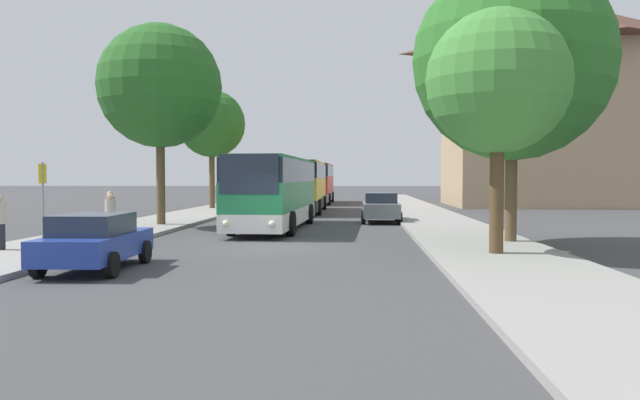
% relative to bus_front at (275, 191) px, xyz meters
% --- Properties ---
extents(ground_plane, '(300.00, 300.00, 0.00)m').
position_rel_bus_front_xyz_m(ground_plane, '(0.83, -7.42, -1.72)').
color(ground_plane, '#424244').
rests_on(ground_plane, ground).
extents(sidewalk_left, '(4.00, 120.00, 0.15)m').
position_rel_bus_front_xyz_m(sidewalk_left, '(-6.17, -7.42, -1.65)').
color(sidewalk_left, gray).
rests_on(sidewalk_left, ground_plane).
extents(sidewalk_right, '(4.00, 120.00, 0.15)m').
position_rel_bus_front_xyz_m(sidewalk_right, '(7.83, -7.42, -1.65)').
color(sidewalk_right, gray).
rests_on(sidewalk_right, ground_plane).
extents(building_right_background, '(21.31, 12.14, 16.26)m').
position_rel_bus_front_xyz_m(building_right_background, '(22.12, 24.71, 6.41)').
color(building_right_background, tan).
rests_on(building_right_background, ground_plane).
extents(bus_front, '(3.00, 11.34, 3.21)m').
position_rel_bus_front_xyz_m(bus_front, '(0.00, 0.00, 0.00)').
color(bus_front, silver).
rests_on(bus_front, ground_plane).
extents(bus_middle, '(2.87, 12.18, 3.38)m').
position_rel_bus_front_xyz_m(bus_middle, '(0.07, 13.80, 0.09)').
color(bus_middle, '#2D2D2D').
rests_on(bus_middle, ground_plane).
extents(bus_rear, '(2.73, 11.74, 3.53)m').
position_rel_bus_front_xyz_m(bus_rear, '(0.10, 27.93, 0.16)').
color(bus_rear, gray).
rests_on(bus_rear, ground_plane).
extents(parked_car_left_curb, '(2.04, 4.15, 1.43)m').
position_rel_bus_front_xyz_m(parked_car_left_curb, '(-2.85, -12.71, -0.97)').
color(parked_car_left_curb, '#233D9E').
rests_on(parked_car_left_curb, ground_plane).
extents(parked_car_right_near, '(2.02, 4.05, 1.54)m').
position_rel_bus_front_xyz_m(parked_car_right_near, '(4.94, 4.40, -0.92)').
color(parked_car_right_near, slate).
rests_on(parked_car_right_near, ground_plane).
extents(bus_stop_sign, '(0.08, 0.45, 2.65)m').
position_rel_bus_front_xyz_m(bus_stop_sign, '(-5.94, -9.33, 0.07)').
color(bus_stop_sign, gray).
rests_on(bus_stop_sign, sidewalk_left).
extents(pedestrian_waiting_near, '(0.36, 0.36, 1.67)m').
position_rel_bus_front_xyz_m(pedestrian_waiting_near, '(-5.56, -5.07, -0.73)').
color(pedestrian_waiting_near, '#23232D').
rests_on(pedestrian_waiting_near, sidewalk_left).
extents(pedestrian_waiting_far, '(0.36, 0.36, 1.65)m').
position_rel_bus_front_xyz_m(pedestrian_waiting_far, '(-7.05, -9.80, -0.74)').
color(pedestrian_waiting_far, '#23232D').
rests_on(pedestrian_waiting_far, sidewalk_left).
extents(pedestrian_walking_back, '(0.36, 0.36, 1.63)m').
position_rel_bus_front_xyz_m(pedestrian_walking_back, '(-4.83, -6.84, -0.76)').
color(pedestrian_walking_back, '#23232D').
rests_on(pedestrian_walking_back, sidewalk_left).
extents(tree_left_near, '(5.73, 5.73, 9.30)m').
position_rel_bus_front_xyz_m(tree_left_near, '(-5.46, 0.67, 4.85)').
color(tree_left_near, brown).
rests_on(tree_left_near, sidewalk_left).
extents(tree_left_far, '(4.80, 4.80, 8.44)m').
position_rel_bus_front_xyz_m(tree_left_far, '(-6.72, 16.24, 4.45)').
color(tree_left_far, brown).
rests_on(tree_left_far, sidewalk_left).
extents(tree_right_near, '(6.79, 6.79, 9.55)m').
position_rel_bus_front_xyz_m(tree_right_near, '(9.00, -6.22, 4.57)').
color(tree_right_near, brown).
rests_on(tree_right_near, sidewalk_right).
extents(tree_right_mid, '(4.13, 4.13, 7.00)m').
position_rel_bus_front_xyz_m(tree_right_mid, '(7.75, -9.72, 3.34)').
color(tree_right_mid, '#513D23').
rests_on(tree_right_mid, sidewalk_right).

